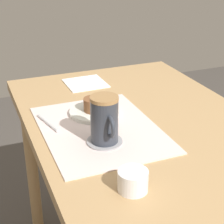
# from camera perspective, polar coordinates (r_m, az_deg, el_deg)

# --- Properties ---
(dining_table) EXTENTS (1.15, 0.70, 0.73)m
(dining_table) POSITION_cam_1_polar(r_m,az_deg,el_deg) (1.17, 5.85, -6.33)
(dining_table) COLOR tan
(dining_table) RESTS_ON ground_plane
(placemat) EXTENTS (0.44, 0.33, 0.00)m
(placemat) POSITION_cam_1_polar(r_m,az_deg,el_deg) (1.12, -1.91, -2.55)
(placemat) COLOR silver
(placemat) RESTS_ON dining_table
(pastry_plate) EXTENTS (0.16, 0.16, 0.01)m
(pastry_plate) POSITION_cam_1_polar(r_m,az_deg,el_deg) (1.20, -2.75, -0.02)
(pastry_plate) COLOR silver
(pastry_plate) RESTS_ON placemat
(pastry) EXTENTS (0.07, 0.07, 0.04)m
(pastry) POSITION_cam_1_polar(r_m,az_deg,el_deg) (1.19, -2.78, 1.15)
(pastry) COLOR brown
(pastry) RESTS_ON pastry_plate
(coffee_coaster) EXTENTS (0.10, 0.10, 0.00)m
(coffee_coaster) POSITION_cam_1_polar(r_m,az_deg,el_deg) (1.04, -1.14, -4.51)
(coffee_coaster) COLOR #99999E
(coffee_coaster) RESTS_ON placemat
(coffee_mug) EXTENTS (0.11, 0.08, 0.13)m
(coffee_mug) POSITION_cam_1_polar(r_m,az_deg,el_deg) (1.01, -1.13, -1.17)
(coffee_mug) COLOR #2D333D
(coffee_mug) RESTS_ON coffee_coaster
(teaspoon) EXTENTS (0.13, 0.04, 0.01)m
(teaspoon) POSITION_cam_1_polar(r_m,az_deg,el_deg) (1.15, -9.77, -1.64)
(teaspoon) COLOR silver
(teaspoon) RESTS_ON placemat
(paper_napkin) EXTENTS (0.15, 0.15, 0.00)m
(paper_napkin) POSITION_cam_1_polar(r_m,az_deg,el_deg) (1.47, -4.07, 4.40)
(paper_napkin) COLOR white
(paper_napkin) RESTS_ON dining_table
(sugar_bowl) EXTENTS (0.07, 0.07, 0.05)m
(sugar_bowl) POSITION_cam_1_polar(r_m,az_deg,el_deg) (0.85, 3.20, -10.39)
(sugar_bowl) COLOR white
(sugar_bowl) RESTS_ON dining_table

